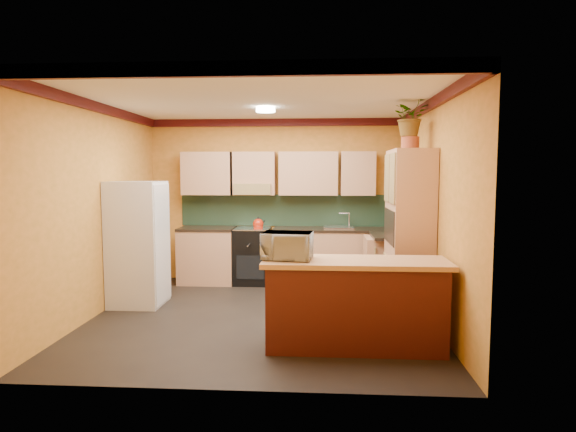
# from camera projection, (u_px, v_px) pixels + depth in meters

# --- Properties ---
(room_shell) EXTENTS (4.24, 4.24, 2.72)m
(room_shell) POSITION_uv_depth(u_px,v_px,m) (265.00, 152.00, 6.20)
(room_shell) COLOR black
(room_shell) RESTS_ON ground
(base_cabinets_back) EXTENTS (3.65, 0.60, 0.88)m
(base_cabinets_back) POSITION_uv_depth(u_px,v_px,m) (291.00, 257.00, 7.85)
(base_cabinets_back) COLOR tan
(base_cabinets_back) RESTS_ON ground
(countertop_back) EXTENTS (3.65, 0.62, 0.04)m
(countertop_back) POSITION_uv_depth(u_px,v_px,m) (291.00, 229.00, 7.80)
(countertop_back) COLOR black
(countertop_back) RESTS_ON base_cabinets_back
(stove) EXTENTS (0.58, 0.58, 0.91)m
(stove) POSITION_uv_depth(u_px,v_px,m) (253.00, 256.00, 7.89)
(stove) COLOR black
(stove) RESTS_ON ground
(kettle) EXTENTS (0.20, 0.20, 0.18)m
(kettle) POSITION_uv_depth(u_px,v_px,m) (258.00, 223.00, 7.78)
(kettle) COLOR red
(kettle) RESTS_ON stove
(sink) EXTENTS (0.48, 0.40, 0.03)m
(sink) POSITION_uv_depth(u_px,v_px,m) (339.00, 227.00, 7.75)
(sink) COLOR silver
(sink) RESTS_ON countertop_back
(base_cabinets_right) EXTENTS (0.60, 0.80, 0.88)m
(base_cabinets_right) POSITION_uv_depth(u_px,v_px,m) (392.00, 267.00, 7.01)
(base_cabinets_right) COLOR tan
(base_cabinets_right) RESTS_ON ground
(countertop_right) EXTENTS (0.62, 0.80, 0.04)m
(countertop_right) POSITION_uv_depth(u_px,v_px,m) (393.00, 236.00, 6.97)
(countertop_right) COLOR black
(countertop_right) RESTS_ON base_cabinets_right
(fridge) EXTENTS (0.68, 0.66, 1.70)m
(fridge) POSITION_uv_depth(u_px,v_px,m) (138.00, 243.00, 6.58)
(fridge) COLOR silver
(fridge) RESTS_ON ground
(pantry) EXTENTS (0.48, 0.90, 2.10)m
(pantry) POSITION_uv_depth(u_px,v_px,m) (409.00, 234.00, 6.01)
(pantry) COLOR tan
(pantry) RESTS_ON ground
(fern_pot) EXTENTS (0.22, 0.22, 0.16)m
(fern_pot) POSITION_uv_depth(u_px,v_px,m) (410.00, 143.00, 5.96)
(fern_pot) COLOR #9C4425
(fern_pot) RESTS_ON pantry
(fern) EXTENTS (0.49, 0.44, 0.49)m
(fern) POSITION_uv_depth(u_px,v_px,m) (411.00, 117.00, 5.93)
(fern) COLOR tan
(fern) RESTS_ON fern_pot
(breakfast_bar) EXTENTS (1.80, 0.55, 0.88)m
(breakfast_bar) POSITION_uv_depth(u_px,v_px,m) (355.00, 307.00, 4.96)
(breakfast_bar) COLOR #4F1512
(breakfast_bar) RESTS_ON ground
(bar_top) EXTENTS (1.90, 0.65, 0.05)m
(bar_top) POSITION_uv_depth(u_px,v_px,m) (355.00, 262.00, 4.92)
(bar_top) COLOR tan
(bar_top) RESTS_ON breakfast_bar
(microwave) EXTENTS (0.54, 0.40, 0.28)m
(microwave) POSITION_uv_depth(u_px,v_px,m) (287.00, 246.00, 4.95)
(microwave) COLOR silver
(microwave) RESTS_ON bar_top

